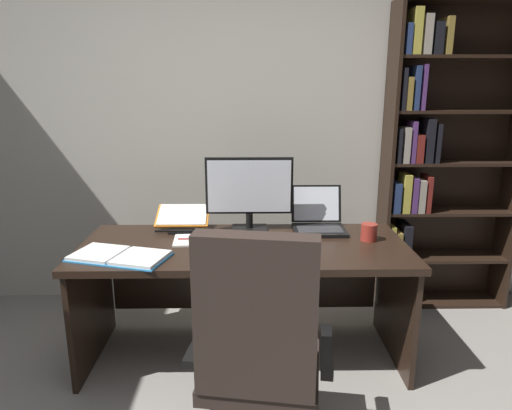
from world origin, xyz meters
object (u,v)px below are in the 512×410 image
at_px(bookshelf, 436,160).
at_px(laptop, 318,221).
at_px(desk, 244,269).
at_px(coffee_mug, 369,232).
at_px(computer_mouse, 305,250).
at_px(open_binder, 120,256).
at_px(keyboard, 250,252).
at_px(pen, 190,239).
at_px(notepad, 187,240).
at_px(office_chair, 259,368).
at_px(reading_stand_with_book, 182,218).
at_px(monitor, 249,193).

height_order(bookshelf, laptop, bookshelf).
bearing_deg(desk, coffee_mug, -2.07).
distance_m(computer_mouse, open_binder, 0.99).
xyz_separation_m(keyboard, pen, (-0.35, 0.22, 0.00)).
xyz_separation_m(laptop, computer_mouse, (-0.14, -0.43, -0.04)).
relative_size(bookshelf, notepad, 10.30).
bearing_deg(notepad, office_chair, -64.85).
relative_size(office_chair, computer_mouse, 10.41).
bearing_deg(office_chair, desk, 103.50).
bearing_deg(pen, open_binder, -141.80).
bearing_deg(laptop, office_chair, -110.24).
bearing_deg(desk, computer_mouse, -35.91).
bearing_deg(desk, pen, -175.95).
bearing_deg(coffee_mug, office_chair, -127.63).
relative_size(keyboard, computer_mouse, 4.04).
bearing_deg(desk, laptop, 22.28).
bearing_deg(laptop, keyboard, -135.29).
xyz_separation_m(desk, open_binder, (-0.66, -0.29, 0.20)).
xyz_separation_m(office_chair, notepad, (-0.41, 0.87, 0.27)).
relative_size(notepad, pen, 1.50).
distance_m(office_chair, open_binder, 0.99).
relative_size(open_binder, notepad, 2.69).
bearing_deg(computer_mouse, keyboard, 180.00).
relative_size(bookshelf, computer_mouse, 20.80).
xyz_separation_m(notepad, pen, (0.02, 0.00, 0.01)).
bearing_deg(keyboard, open_binder, -175.86).
distance_m(bookshelf, notepad, 1.86).
height_order(reading_stand_with_book, coffee_mug, reading_stand_with_book).
bearing_deg(laptop, open_binder, -156.82).
bearing_deg(open_binder, notepad, 56.04).
height_order(office_chair, reading_stand_with_book, office_chair).
height_order(bookshelf, monitor, bookshelf).
relative_size(reading_stand_with_book, notepad, 1.61).
xyz_separation_m(bookshelf, keyboard, (-1.33, -0.87, -0.36)).
distance_m(keyboard, computer_mouse, 0.30).
height_order(computer_mouse, pen, computer_mouse).
bearing_deg(keyboard, desk, 97.68).
bearing_deg(coffee_mug, bookshelf, 46.23).
height_order(office_chair, laptop, office_chair).
height_order(reading_stand_with_book, open_binder, reading_stand_with_book).
bearing_deg(reading_stand_with_book, keyboard, -48.80).
xyz_separation_m(office_chair, laptop, (0.40, 1.09, 0.32)).
distance_m(monitor, laptop, 0.48).
bearing_deg(office_chair, monitor, 101.01).
bearing_deg(reading_stand_with_book, laptop, -3.89).
bearing_deg(keyboard, notepad, 149.50).
height_order(laptop, pen, laptop).
distance_m(reading_stand_with_book, notepad, 0.29).
height_order(desk, notepad, notepad).
xyz_separation_m(desk, keyboard, (0.03, -0.24, 0.20)).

